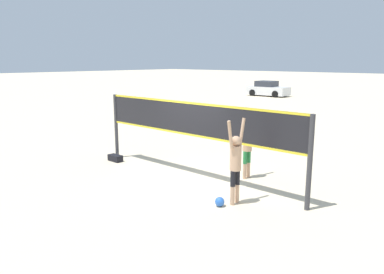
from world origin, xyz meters
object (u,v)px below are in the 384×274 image
volleyball_net (192,126)px  player_blocker (247,143)px  player_spiker (236,160)px  parked_car_near (268,89)px  volleyball (220,202)px  gear_bag (115,158)px

volleyball_net → player_blocker: bearing=42.1°
volleyball_net → player_spiker: volleyball_net is taller
volleyball_net → parked_car_near: size_ratio=1.83×
volleyball_net → player_blocker: (1.23, 1.11, -0.53)m
player_spiker → volleyball_net: bearing=68.9°
player_spiker → volleyball: player_spiker is taller
player_blocker → gear_bag: player_blocker is taller
player_blocker → parked_car_near: 27.20m
player_spiker → volleyball: bearing=156.1°
volleyball_net → player_blocker: 1.74m
gear_bag → player_blocker: bearing=18.1°
volleyball → gear_bag: 5.41m
player_spiker → player_blocker: bearing=26.0°
volleyball_net → gear_bag: bearing=-173.6°
player_spiker → parked_car_near: (-14.27, 25.67, -0.46)m
player_spiker → gear_bag: size_ratio=3.90×
player_spiker → gear_bag: bearing=85.1°
volleyball_net → gear_bag: size_ratio=13.71×
player_spiker → gear_bag: 5.63m
gear_bag → volleyball: bearing=-9.1°
volleyball_net → player_spiker: bearing=-21.1°
volleyball → parked_car_near: (-14.09, 26.06, 0.55)m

